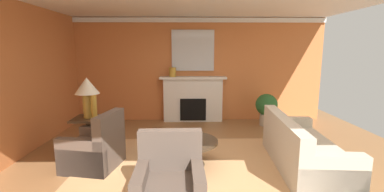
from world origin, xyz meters
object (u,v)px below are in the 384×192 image
Objects in this scene: coffee_table at (188,147)px; table_lamp at (87,90)px; armchair_facing_fireplace at (170,189)px; potted_plant at (266,107)px; side_table at (90,133)px; vase_on_side_table at (94,107)px; mantel_mirror at (193,50)px; fireplace at (193,100)px; sofa at (301,150)px; vase_mantel_left at (173,72)px; armchair_near_window at (95,150)px.

table_lamp reaches higher than coffee_table.
potted_plant is (2.26, 3.74, 0.19)m from armchair_facing_fireplace.
side_table is (-1.63, 1.91, 0.09)m from armchair_facing_fireplace.
vase_on_side_table is (0.15, -0.12, 0.52)m from side_table.
mantel_mirror is 1.15× the size of coffee_table.
coffee_table is at bearing -92.86° from fireplace.
sofa is (1.73, -3.00, -0.29)m from fireplace.
coffee_table is (-1.87, 0.11, 0.04)m from sofa.
table_lamp reaches higher than side_table.
vase_mantel_left is (-0.18, 4.17, 1.06)m from armchair_facing_fireplace.
vase_on_side_table is at bearing -152.40° from potted_plant.
mantel_mirror is 2.46m from potted_plant.
vase_mantel_left reaches higher than vase_on_side_table.
vase_mantel_left is at bearing 68.52° from armchair_near_window.
table_lamp reaches higher than armchair_facing_fireplace.
vase_mantel_left is (1.14, 2.89, 1.06)m from armchair_near_window.
side_table is at bearing 7.13° from table_lamp.
table_lamp is 4.37m from potted_plant.
potted_plant is (2.04, 2.42, 0.16)m from coffee_table.
mantel_mirror is 3.93m from sofa.
side_table is at bearing -130.82° from fireplace.
armchair_near_window is at bearing -119.85° from fireplace.
vase_on_side_table reaches higher than side_table.
sofa is at bearing 30.05° from armchair_facing_fireplace.
armchair_near_window is 0.95× the size of coffee_table.
sofa is 2.88× the size of table_lamp.
vase_mantel_left reaches higher than fireplace.
armchair_facing_fireplace is 1.27× the size of table_lamp.
armchair_near_window is at bearing -64.02° from table_lamp.
mantel_mirror reaches higher than armchair_near_window.
vase_mantel_left is at bearing -162.82° from mantel_mirror.
fireplace is 0.83× the size of sofa.
sofa is 2.42m from armchair_facing_fireplace.
coffee_table is at bearing -15.30° from vase_on_side_table.
table_lamp is at bearing 130.49° from armchair_facing_fireplace.
armchair_facing_fireplace reaches higher than coffee_table.
armchair_facing_fireplace is 1.36× the size of side_table.
coffee_table is at bearing -92.74° from mantel_mirror.
potted_plant is at bearing -9.84° from vase_mantel_left.
side_table is 0.93× the size of table_lamp.
mantel_mirror is 3.86m from armchair_near_window.
side_table reaches higher than coffee_table.
table_lamp is at bearing -172.87° from side_table.
side_table is 0.84× the size of potted_plant.
side_table is at bearing 115.98° from armchair_near_window.
mantel_mirror is 4.65m from armchair_facing_fireplace.
table_lamp is (-0.31, 0.63, 0.92)m from armchair_near_window.
sofa is 2.28× the size of armchair_facing_fireplace.
side_table is 0.82m from table_lamp.
potted_plant is (0.17, 2.53, 0.19)m from sofa.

